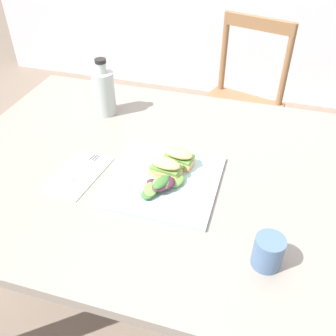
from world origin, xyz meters
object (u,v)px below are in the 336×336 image
(plate_lunch, at_px, (164,181))
(cup_extra_side, at_px, (268,252))
(bottle_cold_brew, at_px, (104,94))
(chair_wooden_far, at_px, (238,107))
(dining_table, at_px, (188,199))
(sandwich_half_front, at_px, (166,168))
(sandwich_half_back, at_px, (178,157))
(fork_on_napkin, at_px, (83,169))

(plate_lunch, bearing_deg, cup_extra_side, -33.89)
(bottle_cold_brew, bearing_deg, chair_wooden_far, 60.01)
(dining_table, relative_size, sandwich_half_front, 15.49)
(plate_lunch, relative_size, cup_extra_side, 3.83)
(plate_lunch, relative_size, sandwich_half_back, 3.21)
(plate_lunch, xyz_separation_m, bottle_cold_brew, (-0.31, 0.31, 0.07))
(bottle_cold_brew, distance_m, cup_extra_side, 0.79)
(plate_lunch, bearing_deg, sandwich_half_back, 74.30)
(plate_lunch, distance_m, sandwich_half_front, 0.04)
(sandwich_half_front, height_order, sandwich_half_back, same)
(fork_on_napkin, bearing_deg, sandwich_half_back, 19.54)
(chair_wooden_far, height_order, sandwich_half_back, chair_wooden_far)
(sandwich_half_back, distance_m, bottle_cold_brew, 0.41)
(bottle_cold_brew, relative_size, cup_extra_side, 2.57)
(plate_lunch, bearing_deg, dining_table, 49.33)
(chair_wooden_far, distance_m, fork_on_napkin, 1.12)
(cup_extra_side, bearing_deg, bottle_cold_brew, 140.14)
(sandwich_half_back, xyz_separation_m, fork_on_napkin, (-0.26, -0.09, -0.03))
(chair_wooden_far, distance_m, plate_lunch, 1.06)
(chair_wooden_far, relative_size, sandwich_half_front, 9.36)
(sandwich_half_back, bearing_deg, sandwich_half_front, -110.87)
(fork_on_napkin, distance_m, cup_extra_side, 0.57)
(chair_wooden_far, bearing_deg, sandwich_half_front, -95.64)
(dining_table, bearing_deg, sandwich_half_back, 168.19)
(dining_table, bearing_deg, chair_wooden_far, 87.54)
(dining_table, distance_m, sandwich_half_back, 0.15)
(sandwich_half_back, relative_size, cup_extra_side, 1.19)
(sandwich_half_back, xyz_separation_m, bottle_cold_brew, (-0.33, 0.23, 0.03))
(plate_lunch, height_order, bottle_cold_brew, bottle_cold_brew)
(sandwich_half_back, height_order, bottle_cold_brew, bottle_cold_brew)
(dining_table, distance_m, plate_lunch, 0.14)
(chair_wooden_far, relative_size, sandwich_half_back, 9.36)
(plate_lunch, bearing_deg, chair_wooden_far, 84.49)
(sandwich_half_front, relative_size, fork_on_napkin, 0.50)
(fork_on_napkin, bearing_deg, sandwich_half_front, 8.70)
(sandwich_half_front, distance_m, sandwich_half_back, 0.06)
(plate_lunch, height_order, sandwich_half_back, sandwich_half_back)
(chair_wooden_far, relative_size, plate_lunch, 2.92)
(fork_on_napkin, distance_m, bottle_cold_brew, 0.34)
(chair_wooden_far, xyz_separation_m, bottle_cold_brew, (-0.41, -0.70, 0.36))
(sandwich_half_back, bearing_deg, cup_extra_side, -44.74)
(sandwich_half_front, relative_size, cup_extra_side, 1.19)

